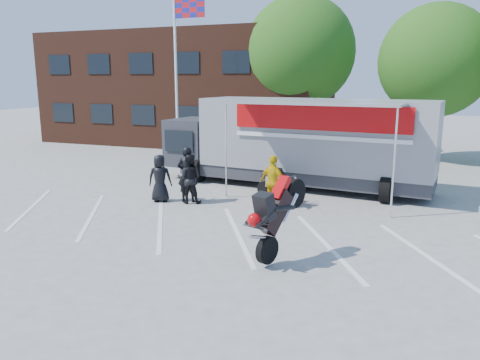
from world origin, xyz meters
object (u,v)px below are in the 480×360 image
Objects in this scene: spectator_leather_b at (187,174)px; spectator_leather_c at (189,179)px; flagpole at (180,58)px; stunt_bike_rider at (286,258)px; spectator_leather_a at (160,178)px; spectator_hivis at (273,182)px; tree_left at (300,52)px; tree_mid at (435,61)px; transporter_truck at (301,187)px; parked_motorcycle at (278,201)px.

spectator_leather_b is 1.14× the size of spectator_leather_c.
flagpole is at bearing -74.91° from spectator_leather_b.
stunt_bike_rider is 1.26× the size of spectator_leather_c.
spectator_leather_a is 0.94× the size of spectator_hivis.
spectator_leather_c is at bearing -92.22° from tree_left.
flagpole is 1.04× the size of tree_mid.
transporter_truck is 5.58× the size of spectator_leather_b.
transporter_truck is at bearing -145.28° from spectator_leather_c.
parked_motorcycle is at bearing -114.82° from tree_mid.
flagpole reaches higher than transporter_truck.
stunt_bike_rider is 5.95m from spectator_leather_b.
stunt_bike_rider is (3.90, -16.22, -5.57)m from tree_left.
spectator_leather_a is (-3.74, -1.48, 0.81)m from parked_motorcycle.
tree_left is at bearing 124.38° from stunt_bike_rider.
tree_mid is 4.76× the size of spectator_leather_a.
flagpole is 9.78m from parked_motorcycle.
spectator_leather_b is at bearing 178.33° from spectator_leather_a.
tree_mid is at bearing 65.11° from transporter_truck.
stunt_bike_rider is 1.22× the size of spectator_hivis.
spectator_leather_c is (-2.90, -3.73, 0.83)m from transporter_truck.
flagpole is 8.83m from transporter_truck.
spectator_leather_a is (-8.50, -11.77, -4.14)m from tree_mid.
flagpole is at bearing -156.03° from tree_mid.
stunt_bike_rider is (1.49, -7.37, 0.00)m from transporter_truck.
spectator_hivis is (6.56, -6.20, -4.19)m from flagpole.
stunt_bike_rider is (1.66, -4.93, 0.00)m from parked_motorcycle.
flagpole is 4.23× the size of spectator_leather_b.
transporter_truck is 6.35× the size of spectator_leather_c.
parked_motorcycle is at bearing -39.24° from flagpole.
tree_mid is 16.30m from stunt_bike_rider.
tree_left reaches higher than spectator_leather_c.
spectator_leather_c is at bearing 169.74° from spectator_leather_a.
spectator_hivis reaches higher than stunt_bike_rider.
stunt_bike_rider is at bearing -76.47° from tree_left.
transporter_truck is at bearing -74.77° from tree_left.
tree_left is at bearing -117.32° from spectator_leather_a.
spectator_hivis is at bearing -112.68° from tree_mid.
spectator_leather_c is 2.83m from spectator_hivis.
flagpole is 14.02m from stunt_bike_rider.
tree_mid is 12.37m from parked_motorcycle.
tree_left is 12.79m from parked_motorcycle.
tree_mid reaches higher than transporter_truck.
tree_mid is at bearing -140.28° from spectator_leather_c.
flagpole is at bearing 77.08° from parked_motorcycle.
spectator_leather_c is (-7.49, -11.58, -4.11)m from tree_mid.
tree_mid is (7.00, -1.00, -0.62)m from tree_left.
spectator_leather_b is at bearing -60.34° from spectator_leather_c.
spectator_leather_a is (-5.40, 3.46, 0.81)m from stunt_bike_rider.
parked_motorcycle is 3.13m from spectator_leather_c.
tree_mid is 3.87× the size of parked_motorcycle.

